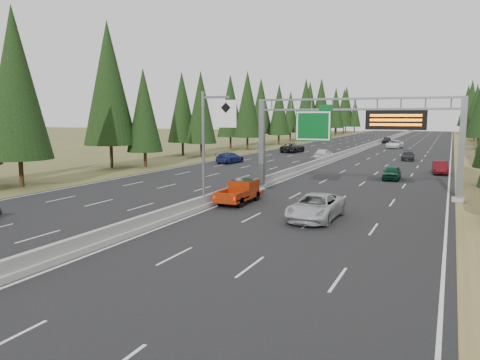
% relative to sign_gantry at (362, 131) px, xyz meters
% --- Properties ---
extents(road, '(32.00, 260.00, 0.08)m').
position_rel_sign_gantry_xyz_m(road, '(-8.92, 45.12, -5.23)').
color(road, black).
rests_on(road, ground).
extents(shoulder_right, '(3.60, 260.00, 0.06)m').
position_rel_sign_gantry_xyz_m(shoulder_right, '(8.88, 45.12, -5.24)').
color(shoulder_right, olive).
rests_on(shoulder_right, ground).
extents(shoulder_left, '(3.60, 260.00, 0.06)m').
position_rel_sign_gantry_xyz_m(shoulder_left, '(-26.72, 45.12, -5.24)').
color(shoulder_left, brown).
rests_on(shoulder_left, ground).
extents(median_barrier, '(0.70, 260.00, 0.85)m').
position_rel_sign_gantry_xyz_m(median_barrier, '(-8.92, 45.12, -4.85)').
color(median_barrier, gray).
rests_on(median_barrier, road).
extents(sign_gantry, '(16.75, 0.98, 7.80)m').
position_rel_sign_gantry_xyz_m(sign_gantry, '(0.00, 0.00, 0.00)').
color(sign_gantry, slate).
rests_on(sign_gantry, road).
extents(hov_sign_pole, '(2.80, 0.50, 8.00)m').
position_rel_sign_gantry_xyz_m(hov_sign_pole, '(-8.33, -9.92, -0.54)').
color(hov_sign_pole, slate).
rests_on(hov_sign_pole, road).
extents(tree_row_left, '(11.45, 240.53, 18.92)m').
position_rel_sign_gantry_xyz_m(tree_row_left, '(-30.83, 37.90, 4.00)').
color(tree_row_left, black).
rests_on(tree_row_left, ground).
extents(silver_minivan, '(2.75, 5.72, 1.57)m').
position_rel_sign_gantry_xyz_m(silver_minivan, '(-0.84, -10.27, -4.40)').
color(silver_minivan, '#B4B4B9').
rests_on(silver_minivan, road).
extents(red_pickup, '(1.81, 5.08, 1.66)m').
position_rel_sign_gantry_xyz_m(red_pickup, '(-7.42, -6.80, -4.27)').
color(red_pickup, black).
rests_on(red_pickup, road).
extents(car_ahead_green, '(1.76, 4.14, 1.40)m').
position_rel_sign_gantry_xyz_m(car_ahead_green, '(1.26, 10.95, -4.49)').
color(car_ahead_green, '#114C33').
rests_on(car_ahead_green, road).
extents(car_ahead_dkred, '(1.87, 4.42, 1.42)m').
position_rel_sign_gantry_xyz_m(car_ahead_dkred, '(5.58, 17.89, -4.48)').
color(car_ahead_dkred, '#540C11').
rests_on(car_ahead_dkred, road).
extents(car_ahead_dkgrey, '(2.01, 4.48, 1.27)m').
position_rel_sign_gantry_xyz_m(car_ahead_dkgrey, '(0.93, 33.35, -4.55)').
color(car_ahead_dkgrey, black).
rests_on(car_ahead_dkgrey, road).
extents(car_ahead_white, '(3.12, 5.81, 1.55)m').
position_rel_sign_gantry_xyz_m(car_ahead_white, '(-3.74, 59.37, -4.41)').
color(car_ahead_white, white).
rests_on(car_ahead_white, road).
extents(car_ahead_far, '(1.79, 4.40, 1.50)m').
position_rel_sign_gantry_xyz_m(car_ahead_far, '(-7.42, 76.77, -4.44)').
color(car_ahead_far, black).
rests_on(car_ahead_far, road).
extents(car_onc_blue, '(2.54, 5.22, 1.46)m').
position_rel_sign_gantry_xyz_m(car_onc_blue, '(-20.81, 19.15, -4.46)').
color(car_onc_blue, navy).
rests_on(car_onc_blue, road).
extents(car_onc_white, '(2.17, 4.89, 1.64)m').
position_rel_sign_gantry_xyz_m(car_onc_white, '(-10.42, 29.45, -4.37)').
color(car_onc_white, silver).
rests_on(car_onc_white, road).
extents(car_onc_far, '(3.24, 6.10, 1.63)m').
position_rel_sign_gantry_xyz_m(car_onc_far, '(-18.87, 40.71, -4.37)').
color(car_onc_far, black).
rests_on(car_onc_far, road).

